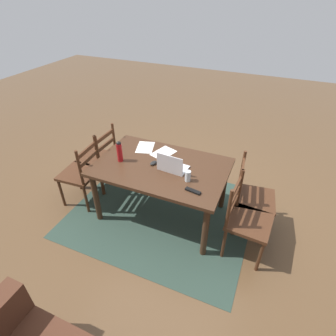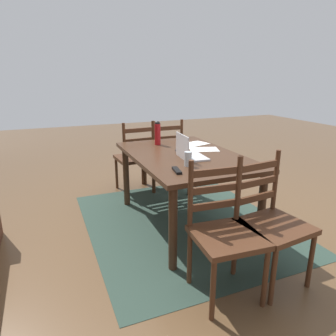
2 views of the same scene
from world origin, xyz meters
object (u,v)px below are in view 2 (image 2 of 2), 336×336
object	(u,v)px
chair_right_near	(164,155)
computer_mouse	(180,150)
laptop	(188,152)
drinking_glass	(188,159)
dining_table	(184,163)
tv_remote	(177,170)
chair_left_near	(270,223)
chair_right_far	(135,158)
chair_left_far	(224,233)
water_bottle	(158,133)

from	to	relation	value
chair_right_near	computer_mouse	bearing A→B (deg)	167.97
laptop	drinking_glass	size ratio (longest dim) A/B	2.72
dining_table	tv_remote	xyz separation A→B (m)	(-0.49, 0.30, 0.10)
chair_left_near	laptop	xyz separation A→B (m)	(0.91, 0.23, 0.34)
tv_remote	chair_right_far	bearing A→B (deg)	-84.23
chair_left_far	drinking_glass	distance (m)	0.76
dining_table	water_bottle	size ratio (longest dim) A/B	5.86
chair_right_far	chair_left_far	bearing A→B (deg)	-179.99
dining_table	laptop	bearing A→B (deg)	167.31
dining_table	chair_right_near	xyz separation A→B (m)	(1.06, -0.20, -0.20)
chair_right_far	chair_left_far	world-z (taller)	same
chair_left_far	drinking_glass	bearing A→B (deg)	-4.05
chair_right_near	computer_mouse	xyz separation A→B (m)	(-0.96, 0.21, 0.30)
chair_right_far	water_bottle	xyz separation A→B (m)	(-0.57, -0.10, 0.42)
chair_left_near	computer_mouse	world-z (taller)	chair_left_near
chair_right_far	laptop	xyz separation A→B (m)	(-1.21, -0.16, 0.34)
computer_mouse	dining_table	bearing A→B (deg)	-159.00
water_bottle	drinking_glass	distance (m)	0.88
chair_right_far	chair_left_near	size ratio (longest dim) A/B	1.00
computer_mouse	tv_remote	size ratio (longest dim) A/B	0.59
dining_table	chair_right_near	distance (m)	1.10
chair_left_far	laptop	world-z (taller)	laptop
computer_mouse	chair_right_near	bearing A→B (deg)	5.31
chair_right_near	tv_remote	world-z (taller)	chair_right_near
dining_table	drinking_glass	size ratio (longest dim) A/B	12.48
chair_right_far	laptop	size ratio (longest dim) A/B	2.82
chair_right_near	laptop	world-z (taller)	laptop
drinking_glass	chair_left_near	bearing A→B (deg)	-153.15
dining_table	chair_left_far	xyz separation A→B (m)	(-1.06, 0.20, -0.20)
dining_table	tv_remote	size ratio (longest dim) A/B	9.09
chair_right_far	chair_left_near	world-z (taller)	same
dining_table	chair_right_near	bearing A→B (deg)	-10.64
chair_left_far	dining_table	bearing A→B (deg)	-10.52
chair_left_near	drinking_glass	bearing A→B (deg)	26.85
dining_table	chair_left_near	size ratio (longest dim) A/B	1.63
laptop	dining_table	bearing A→B (deg)	-12.69
water_bottle	drinking_glass	world-z (taller)	water_bottle
chair_right_far	chair_right_near	xyz separation A→B (m)	(-0.00, -0.40, 0.00)
chair_right_far	chair_right_near	world-z (taller)	same
chair_right_near	chair_left_near	distance (m)	2.12
laptop	tv_remote	bearing A→B (deg)	142.04
chair_right_near	laptop	distance (m)	1.28
water_bottle	computer_mouse	distance (m)	0.43
chair_right_far	tv_remote	distance (m)	1.59
chair_right_far	chair_left_far	xyz separation A→B (m)	(-2.12, -0.00, 0.00)
chair_left_far	chair_left_near	size ratio (longest dim) A/B	1.00
chair_right_near	drinking_glass	bearing A→B (deg)	166.43
chair_right_near	laptop	size ratio (longest dim) A/B	2.82
chair_right_near	computer_mouse	distance (m)	1.03
chair_left_near	computer_mouse	xyz separation A→B (m)	(1.16, 0.20, 0.30)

